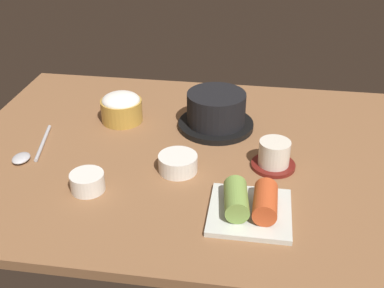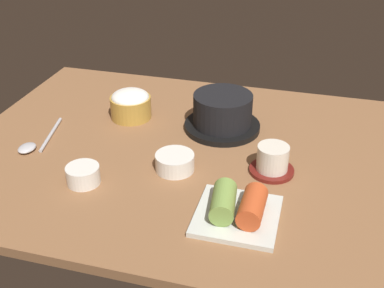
% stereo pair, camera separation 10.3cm
% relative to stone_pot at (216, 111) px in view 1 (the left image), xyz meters
% --- Properties ---
extents(dining_table, '(1.00, 0.76, 0.02)m').
position_rel_stone_pot_xyz_m(dining_table, '(-0.06, -0.12, -0.05)').
color(dining_table, brown).
rests_on(dining_table, ground).
extents(stone_pot, '(0.18, 0.18, 0.09)m').
position_rel_stone_pot_xyz_m(stone_pot, '(0.00, 0.00, 0.00)').
color(stone_pot, black).
rests_on(stone_pot, dining_table).
extents(rice_bowl, '(0.10, 0.10, 0.07)m').
position_rel_stone_pot_xyz_m(rice_bowl, '(-0.23, -0.00, -0.01)').
color(rice_bowl, '#B78C38').
rests_on(rice_bowl, dining_table).
extents(tea_cup_with_saucer, '(0.09, 0.09, 0.06)m').
position_rel_stone_pot_xyz_m(tea_cup_with_saucer, '(0.14, -0.16, -0.01)').
color(tea_cup_with_saucer, maroon).
rests_on(tea_cup_with_saucer, dining_table).
extents(banchan_cup_center, '(0.08, 0.08, 0.04)m').
position_rel_stone_pot_xyz_m(banchan_cup_center, '(-0.05, -0.20, -0.02)').
color(banchan_cup_center, white).
rests_on(banchan_cup_center, dining_table).
extents(kimchi_plate, '(0.15, 0.15, 0.05)m').
position_rel_stone_pot_xyz_m(kimchi_plate, '(0.10, -0.32, -0.02)').
color(kimchi_plate, silver).
rests_on(kimchi_plate, dining_table).
extents(side_bowl_near, '(0.07, 0.07, 0.04)m').
position_rel_stone_pot_xyz_m(side_bowl_near, '(-0.22, -0.29, -0.02)').
color(side_bowl_near, white).
rests_on(side_bowl_near, dining_table).
extents(spoon, '(0.05, 0.17, 0.01)m').
position_rel_stone_pot_xyz_m(spoon, '(-0.39, -0.19, -0.04)').
color(spoon, '#B7B7BC').
rests_on(spoon, dining_table).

